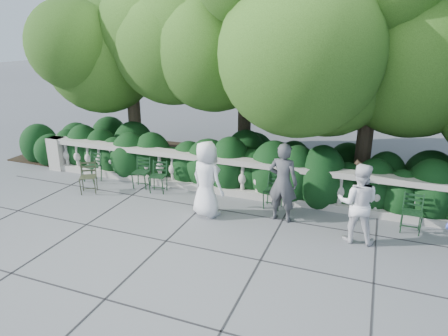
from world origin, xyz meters
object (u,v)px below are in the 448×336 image
(chair_a, at_px, (89,183))
(chair_e, at_px, (409,234))
(chair_c, at_px, (140,189))
(chair_b, at_px, (157,194))
(person_woman_grey, at_px, (283,182))
(person_businessman, at_px, (207,179))
(person_casual_man, at_px, (358,203))
(chair_f, at_px, (271,210))
(chair_weathered, at_px, (89,195))

(chair_a, relative_size, chair_e, 1.00)
(chair_c, bearing_deg, chair_b, -18.96)
(chair_b, height_order, person_woman_grey, person_woman_grey)
(person_businessman, bearing_deg, person_casual_man, -157.23)
(chair_a, relative_size, person_woman_grey, 0.46)
(chair_b, bearing_deg, chair_f, -7.65)
(chair_e, distance_m, chair_weathered, 7.75)
(chair_c, height_order, chair_weathered, same)
(person_casual_man, bearing_deg, chair_a, -6.75)
(person_casual_man, bearing_deg, person_businessman, -1.32)
(chair_b, bearing_deg, person_businessman, -30.96)
(chair_a, xyz_separation_m, person_businessman, (3.93, -0.69, 0.88))
(person_businessman, bearing_deg, person_woman_grey, -144.37)
(chair_c, height_order, person_businessman, person_businessman)
(chair_weathered, relative_size, person_businessman, 0.47)
(chair_weathered, height_order, person_businessman, person_businessman)
(chair_e, bearing_deg, chair_a, -177.76)
(chair_b, xyz_separation_m, chair_e, (6.09, -0.01, 0.00))
(chair_f, xyz_separation_m, person_woman_grey, (0.35, -0.41, 0.90))
(chair_e, bearing_deg, chair_b, -177.62)
(chair_b, xyz_separation_m, chair_f, (3.05, 0.12, 0.00))
(chair_c, height_order, person_casual_man, person_casual_man)
(chair_e, height_order, person_woman_grey, person_woman_grey)
(chair_a, relative_size, person_casual_man, 0.51)
(chair_b, height_order, chair_c, same)
(chair_f, relative_size, person_woman_grey, 0.46)
(chair_weathered, height_order, person_woman_grey, person_woman_grey)
(chair_b, relative_size, person_casual_man, 0.51)
(chair_a, relative_size, chair_weathered, 1.00)
(chair_a, relative_size, chair_c, 1.00)
(chair_e, relative_size, chair_f, 1.00)
(chair_a, height_order, person_businessman, person_businessman)
(chair_f, bearing_deg, person_businessman, -146.29)
(chair_e, relative_size, person_businessman, 0.47)
(person_businessman, xyz_separation_m, person_casual_man, (3.28, -0.01, -0.06))
(chair_f, height_order, person_businessman, person_businessman)
(chair_a, xyz_separation_m, chair_weathered, (0.56, -0.72, 0.00))
(chair_b, xyz_separation_m, person_businessman, (1.74, -0.67, 0.88))
(chair_c, relative_size, person_woman_grey, 0.46)
(chair_c, distance_m, chair_e, 6.68)
(chair_b, relative_size, person_woman_grey, 0.46)
(chair_e, bearing_deg, chair_weathered, -172.47)
(chair_a, distance_m, person_casual_man, 7.29)
(chair_b, bearing_deg, person_woman_grey, -14.79)
(chair_a, height_order, person_woman_grey, person_woman_grey)
(chair_a, bearing_deg, person_casual_man, 1.04)
(chair_c, xyz_separation_m, chair_e, (6.68, -0.13, 0.00))
(chair_a, bearing_deg, person_woman_grey, 3.35)
(chair_f, relative_size, person_businessman, 0.47)
(person_casual_man, bearing_deg, chair_e, -149.48)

